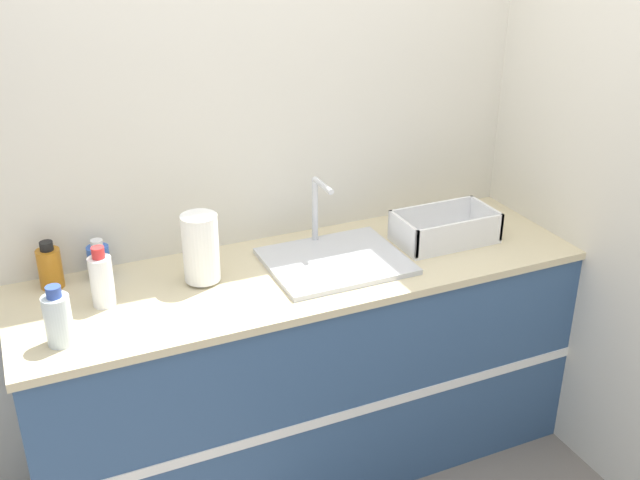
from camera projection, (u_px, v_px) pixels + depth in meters
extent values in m
cube|color=beige|center=(270.00, 139.00, 2.91)|extent=(4.51, 0.06, 2.60)
cube|color=beige|center=(551.00, 130.00, 3.02)|extent=(0.06, 2.63, 2.60)
cube|color=#33517A|center=(306.00, 371.00, 2.99)|extent=(2.11, 0.63, 0.87)
cube|color=white|center=(339.00, 416.00, 2.74)|extent=(2.11, 0.01, 0.04)
cube|color=beige|center=(305.00, 272.00, 2.80)|extent=(2.13, 0.65, 0.03)
cube|color=silver|center=(335.00, 261.00, 2.82)|extent=(0.51, 0.43, 0.02)
cylinder|color=silver|center=(315.00, 210.00, 2.93)|extent=(0.02, 0.02, 0.25)
cylinder|color=silver|center=(323.00, 185.00, 2.81)|extent=(0.02, 0.15, 0.02)
cylinder|color=#4C4C51|center=(203.00, 280.00, 2.70)|extent=(0.10, 0.10, 0.01)
cylinder|color=white|center=(201.00, 248.00, 2.64)|extent=(0.13, 0.13, 0.25)
cube|color=white|center=(444.00, 239.00, 3.01)|extent=(0.40, 0.22, 0.01)
cube|color=white|center=(460.00, 236.00, 2.90)|extent=(0.40, 0.01, 0.11)
cube|color=white|center=(431.00, 216.00, 3.07)|extent=(0.40, 0.01, 0.11)
cube|color=white|center=(403.00, 234.00, 2.91)|extent=(0.01, 0.22, 0.11)
cube|color=white|center=(485.00, 218.00, 3.05)|extent=(0.01, 0.22, 0.11)
cylinder|color=#B26B19|center=(50.00, 268.00, 2.64)|extent=(0.08, 0.08, 0.14)
cylinder|color=black|center=(46.00, 246.00, 2.60)|extent=(0.05, 0.05, 0.03)
cylinder|color=#2D56B7|center=(99.00, 262.00, 2.70)|extent=(0.08, 0.08, 0.12)
cylinder|color=silver|center=(97.00, 243.00, 2.67)|extent=(0.04, 0.04, 0.03)
cylinder|color=white|center=(102.00, 281.00, 2.51)|extent=(0.08, 0.08, 0.18)
cylinder|color=red|center=(98.00, 253.00, 2.47)|extent=(0.04, 0.04, 0.04)
cylinder|color=silver|center=(58.00, 320.00, 2.30)|extent=(0.08, 0.08, 0.16)
cylinder|color=#334C9E|center=(53.00, 292.00, 2.26)|extent=(0.05, 0.05, 0.04)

